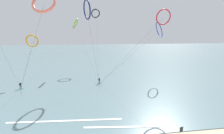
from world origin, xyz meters
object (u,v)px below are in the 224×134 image
(surfer_teal, at_px, (99,81))
(kite_crimson, at_px, (163,17))
(kite_cobalt, at_px, (159,30))
(beach_flag, at_px, (180,134))
(kite_amber, at_px, (32,41))
(kite_navy, at_px, (87,10))
(kite_charcoal, at_px, (96,13))
(kite_coral, at_px, (44,3))
(surfer_emerald, at_px, (20,86))
(kite_lime, at_px, (75,24))

(surfer_teal, distance_m, kite_crimson, 22.43)
(kite_cobalt, bearing_deg, beach_flag, 167.91)
(kite_amber, bearing_deg, kite_navy, -50.57)
(kite_charcoal, distance_m, kite_coral, 47.23)
(kite_crimson, xyz_separation_m, kite_amber, (-31.22, 14.40, -5.44))
(kite_cobalt, xyz_separation_m, kite_navy, (-21.38, -3.54, 5.00))
(surfer_emerald, xyz_separation_m, kite_charcoal, (20.19, 29.42, 20.26))
(surfer_emerald, relative_size, kite_amber, 0.13)
(surfer_emerald, xyz_separation_m, kite_cobalt, (37.84, 7.80, 13.57))
(kite_charcoal, height_order, kite_lime, kite_charcoal)
(kite_cobalt, distance_m, kite_charcoal, 28.71)
(kite_amber, relative_size, beach_flag, 4.54)
(surfer_emerald, height_order, surfer_teal, same)
(surfer_emerald, height_order, kite_crimson, kite_crimson)
(kite_coral, bearing_deg, kite_lime, 98.07)
(kite_crimson, height_order, kite_lime, kite_crimson)
(surfer_teal, bearing_deg, kite_charcoal, 102.55)
(kite_navy, bearing_deg, surfer_teal, -149.27)
(surfer_teal, distance_m, kite_lime, 25.21)
(kite_crimson, xyz_separation_m, kite_coral, (-22.59, -10.02, 0.82))
(kite_amber, bearing_deg, kite_crimson, -61.95)
(kite_amber, xyz_separation_m, kite_navy, (15.06, -3.58, 8.06))
(kite_amber, distance_m, kite_lime, 17.59)
(kite_charcoal, bearing_deg, surfer_teal, -76.68)
(kite_cobalt, xyz_separation_m, kite_lime, (-25.18, 12.50, 2.18))
(surfer_emerald, xyz_separation_m, kite_amber, (1.41, 7.85, 10.51))
(kite_cobalt, bearing_deg, surfer_emerald, 107.88)
(kite_cobalt, height_order, kite_coral, kite_coral)
(kite_crimson, bearing_deg, kite_coral, 18.42)
(kite_crimson, height_order, kite_navy, kite_navy)
(surfer_emerald, xyz_separation_m, kite_navy, (16.47, 4.26, 18.57))
(kite_charcoal, bearing_deg, kite_coral, -87.13)
(kite_charcoal, height_order, kite_coral, kite_charcoal)
(surfer_teal, bearing_deg, kite_lime, 124.02)
(surfer_teal, relative_size, beach_flag, 0.59)
(kite_navy, distance_m, beach_flag, 37.26)
(kite_charcoal, distance_m, kite_amber, 30.22)
(kite_charcoal, relative_size, beach_flag, 9.91)
(kite_amber, distance_m, beach_flag, 43.95)
(kite_charcoal, relative_size, kite_navy, 1.30)
(kite_crimson, xyz_separation_m, kite_lime, (-19.97, 26.86, -0.20))
(kite_crimson, distance_m, kite_navy, 19.63)
(surfer_emerald, bearing_deg, kite_crimson, -66.67)
(surfer_emerald, xyz_separation_m, kite_coral, (10.04, -16.57, 16.78))
(kite_coral, xyz_separation_m, kite_amber, (-8.63, 24.42, -6.26))
(kite_cobalt, relative_size, kite_crimson, 1.07)
(kite_cobalt, distance_m, kite_lime, 28.20)
(surfer_teal, height_order, kite_charcoal, kite_charcoal)
(kite_crimson, bearing_deg, kite_charcoal, -76.40)
(surfer_emerald, distance_m, kite_amber, 13.19)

